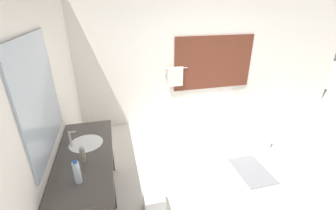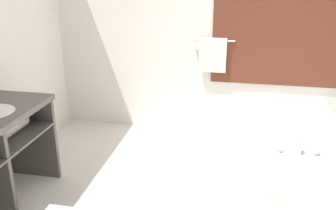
# 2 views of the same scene
# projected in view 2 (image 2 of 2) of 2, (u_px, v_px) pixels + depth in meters

# --- Properties ---
(wall_back_with_blinds) EXTENTS (7.40, 0.13, 2.70)m
(wall_back_with_blinds) POSITION_uv_depth(u_px,v_px,m) (243.00, 23.00, 4.21)
(wall_back_with_blinds) COLOR white
(wall_back_with_blinds) RESTS_ON ground_plane
(bathtub) EXTENTS (0.95, 1.52, 0.63)m
(bathtub) POSITION_uv_depth(u_px,v_px,m) (287.00, 143.00, 3.75)
(bathtub) COLOR white
(bathtub) RESTS_ON ground_plane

